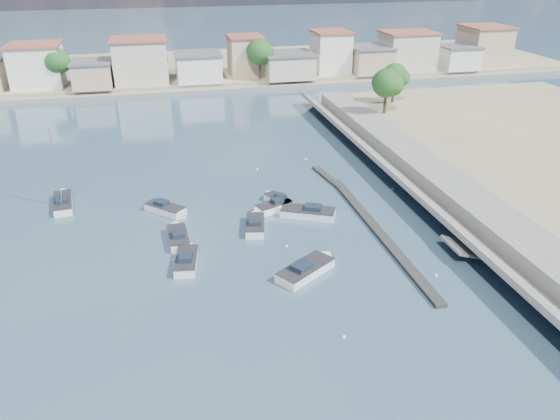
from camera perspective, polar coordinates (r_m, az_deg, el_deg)
name	(u,v)px	position (r m, az deg, el deg)	size (l,w,h in m)	color
ground	(252,142)	(79.41, -2.95, 7.12)	(400.00, 400.00, 0.00)	#2E4C5C
seawall_walkway	(468,200)	(61.82, 19.00, 0.97)	(5.00, 90.00, 1.80)	slate
breakwater	(366,219)	(56.81, 9.03, -0.90)	(2.00, 31.02, 0.35)	black
far_shore_land	(210,67)	(129.14, -7.33, 14.57)	(160.00, 40.00, 1.40)	gray
far_shore_quay	(223,90)	(108.81, -6.02, 12.38)	(160.00, 2.50, 0.80)	slate
far_town	(270,58)	(115.37, -1.07, 15.58)	(113.01, 12.80, 8.35)	beige
shore_trees	(267,60)	(106.18, -1.32, 15.39)	(74.56, 38.32, 7.92)	#38281E
motorboat_a	(178,237)	(53.13, -10.62, -2.77)	(2.00, 5.10, 1.48)	white
motorboat_b	(255,225)	(54.52, -2.62, -1.54)	(2.64, 5.00, 1.48)	white
motorboat_c	(305,212)	(57.00, 2.64, -0.26)	(6.11, 4.37, 1.48)	white
motorboat_d	(272,208)	(57.98, -0.82, 0.24)	(4.52, 2.97, 1.48)	white
motorboat_e	(187,260)	(49.21, -9.72, -5.16)	(2.54, 5.19, 1.48)	white
motorboat_f	(278,200)	(59.73, -0.25, 1.04)	(2.81, 4.04, 1.48)	white
motorboat_g	(167,210)	(58.76, -11.72, 0.03)	(4.41, 4.42, 1.48)	white
motorboat_h	(308,269)	(47.28, 2.91, -6.18)	(5.78, 4.91, 1.48)	white
sailboat	(63,202)	(63.73, -21.74, 0.79)	(2.51, 6.16, 9.00)	white
mooring_buoys	(331,216)	(57.14, 5.39, -0.65)	(15.50, 36.17, 0.32)	white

